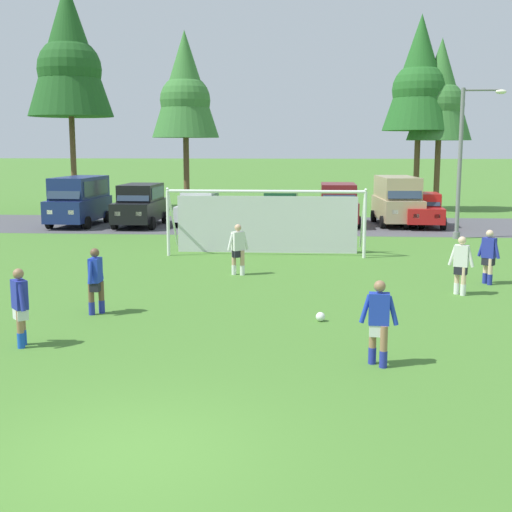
{
  "coord_description": "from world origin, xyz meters",
  "views": [
    {
      "loc": [
        2.32,
        -8.45,
        4.1
      ],
      "look_at": [
        0.98,
        10.08,
        1.07
      ],
      "focal_mm": 47.48,
      "sensor_mm": 36.0,
      "label": 1
    }
  ],
  "objects_px": {
    "soccer_goal": "(267,220)",
    "parked_car_slot_center": "(281,207)",
    "player_winger_left": "(238,250)",
    "parked_car_slot_right": "(397,199)",
    "player_trailing_back": "(461,266)",
    "player_striker_near": "(96,281)",
    "street_lamp": "(464,161)",
    "player_winger_right": "(379,323)",
    "parked_car_slot_left": "(141,205)",
    "parked_car_slot_far_left": "(79,200)",
    "soccer_ball": "(321,317)",
    "player_defender_far": "(489,257)",
    "parked_car_slot_center_right": "(338,204)",
    "parked_car_slot_center_left": "(200,208)",
    "player_midfield_center": "(20,308)",
    "parked_car_slot_far_right": "(422,210)"
  },
  "relations": [
    {
      "from": "soccer_goal",
      "to": "parked_car_slot_center",
      "type": "relative_size",
      "value": 1.74
    },
    {
      "from": "player_winger_left",
      "to": "parked_car_slot_right",
      "type": "xyz_separation_m",
      "value": [
        6.93,
        14.47,
        0.52
      ]
    },
    {
      "from": "player_winger_left",
      "to": "player_trailing_back",
      "type": "distance_m",
      "value": 6.91
    },
    {
      "from": "player_striker_near",
      "to": "street_lamp",
      "type": "distance_m",
      "value": 19.17
    },
    {
      "from": "player_winger_right",
      "to": "parked_car_slot_left",
      "type": "height_order",
      "value": "parked_car_slot_left"
    },
    {
      "from": "player_winger_left",
      "to": "street_lamp",
      "type": "bearing_deg",
      "value": 45.68
    },
    {
      "from": "parked_car_slot_right",
      "to": "parked_car_slot_left",
      "type": "bearing_deg",
      "value": -173.58
    },
    {
      "from": "player_trailing_back",
      "to": "parked_car_slot_center",
      "type": "relative_size",
      "value": 0.38
    },
    {
      "from": "parked_car_slot_far_left",
      "to": "soccer_ball",
      "type": "bearing_deg",
      "value": -57.18
    },
    {
      "from": "player_defender_far",
      "to": "parked_car_slot_center",
      "type": "bearing_deg",
      "value": 113.29
    },
    {
      "from": "parked_car_slot_far_left",
      "to": "player_striker_near",
      "type": "bearing_deg",
      "value": -70.29
    },
    {
      "from": "player_winger_left",
      "to": "parked_car_slot_left",
      "type": "bearing_deg",
      "value": 115.97
    },
    {
      "from": "player_defender_far",
      "to": "player_winger_right",
      "type": "bearing_deg",
      "value": -117.24
    },
    {
      "from": "soccer_goal",
      "to": "parked_car_slot_center_right",
      "type": "xyz_separation_m",
      "value": [
        3.19,
        9.73,
        -0.18
      ]
    },
    {
      "from": "player_striker_near",
      "to": "street_lamp",
      "type": "xyz_separation_m",
      "value": [
        12.08,
        14.66,
        2.6
      ]
    },
    {
      "from": "player_winger_right",
      "to": "parked_car_slot_center_left",
      "type": "relative_size",
      "value": 0.38
    },
    {
      "from": "soccer_ball",
      "to": "player_winger_left",
      "type": "xyz_separation_m",
      "value": [
        -2.51,
        5.66,
        0.71
      ]
    },
    {
      "from": "parked_car_slot_far_left",
      "to": "parked_car_slot_right",
      "type": "relative_size",
      "value": 1.0
    },
    {
      "from": "player_defender_far",
      "to": "parked_car_slot_center_left",
      "type": "xyz_separation_m",
      "value": [
        -11.02,
        14.93,
        0.05
      ]
    },
    {
      "from": "parked_car_slot_center_left",
      "to": "parked_car_slot_center_right",
      "type": "xyz_separation_m",
      "value": [
        7.27,
        0.17,
        0.24
      ]
    },
    {
      "from": "street_lamp",
      "to": "soccer_goal",
      "type": "bearing_deg",
      "value": -150.0
    },
    {
      "from": "soccer_goal",
      "to": "street_lamp",
      "type": "bearing_deg",
      "value": 30.0
    },
    {
      "from": "soccer_goal",
      "to": "player_trailing_back",
      "type": "height_order",
      "value": "soccer_goal"
    },
    {
      "from": "soccer_goal",
      "to": "parked_car_slot_left",
      "type": "relative_size",
      "value": 1.6
    },
    {
      "from": "player_winger_right",
      "to": "player_trailing_back",
      "type": "relative_size",
      "value": 1.0
    },
    {
      "from": "soccer_ball",
      "to": "parked_car_slot_far_left",
      "type": "xyz_separation_m",
      "value": [
        -12.1,
        18.75,
        1.23
      ]
    },
    {
      "from": "player_midfield_center",
      "to": "parked_car_slot_center",
      "type": "height_order",
      "value": "parked_car_slot_center"
    },
    {
      "from": "parked_car_slot_center_right",
      "to": "soccer_ball",
      "type": "bearing_deg",
      "value": -93.86
    },
    {
      "from": "player_trailing_back",
      "to": "parked_car_slot_center_left",
      "type": "height_order",
      "value": "parked_car_slot_center_left"
    },
    {
      "from": "player_striker_near",
      "to": "parked_car_slot_right",
      "type": "xyz_separation_m",
      "value": [
        9.91,
        19.81,
        0.52
      ]
    },
    {
      "from": "street_lamp",
      "to": "parked_car_slot_center_right",
      "type": "bearing_deg",
      "value": 137.22
    },
    {
      "from": "street_lamp",
      "to": "parked_car_slot_left",
      "type": "bearing_deg",
      "value": 166.63
    },
    {
      "from": "soccer_ball",
      "to": "player_defender_far",
      "type": "distance_m",
      "value": 6.99
    },
    {
      "from": "parked_car_slot_far_left",
      "to": "parked_car_slot_center_left",
      "type": "height_order",
      "value": "parked_car_slot_far_left"
    },
    {
      "from": "player_striker_near",
      "to": "parked_car_slot_far_right",
      "type": "distance_m",
      "value": 22.17
    },
    {
      "from": "parked_car_slot_left",
      "to": "player_winger_right",
      "type": "bearing_deg",
      "value": -65.75
    },
    {
      "from": "player_defender_far",
      "to": "player_winger_left",
      "type": "height_order",
      "value": "same"
    },
    {
      "from": "player_defender_far",
      "to": "parked_car_slot_center_left",
      "type": "bearing_deg",
      "value": 126.44
    },
    {
      "from": "parked_car_slot_far_right",
      "to": "street_lamp",
      "type": "height_order",
      "value": "street_lamp"
    },
    {
      "from": "soccer_goal",
      "to": "parked_car_slot_center_right",
      "type": "distance_m",
      "value": 10.24
    },
    {
      "from": "parked_car_slot_center_left",
      "to": "parked_car_slot_far_left",
      "type": "bearing_deg",
      "value": -171.54
    },
    {
      "from": "parked_car_slot_center_left",
      "to": "parked_car_slot_far_right",
      "type": "bearing_deg",
      "value": -0.81
    },
    {
      "from": "parked_car_slot_left",
      "to": "parked_car_slot_right",
      "type": "relative_size",
      "value": 0.95
    },
    {
      "from": "player_trailing_back",
      "to": "soccer_goal",
      "type": "bearing_deg",
      "value": 129.86
    },
    {
      "from": "parked_car_slot_far_left",
      "to": "parked_car_slot_center",
      "type": "bearing_deg",
      "value": 9.14
    },
    {
      "from": "player_winger_left",
      "to": "parked_car_slot_center_right",
      "type": "bearing_deg",
      "value": 74.8
    },
    {
      "from": "soccer_goal",
      "to": "player_defender_far",
      "type": "distance_m",
      "value": 8.79
    },
    {
      "from": "parked_car_slot_right",
      "to": "player_defender_far",
      "type": "bearing_deg",
      "value": -87.49
    },
    {
      "from": "player_winger_left",
      "to": "parked_car_slot_far_right",
      "type": "xyz_separation_m",
      "value": [
        8.13,
        13.84,
        0.05
      ]
    },
    {
      "from": "player_midfield_center",
      "to": "parked_car_slot_far_right",
      "type": "distance_m",
      "value": 24.96
    }
  ]
}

